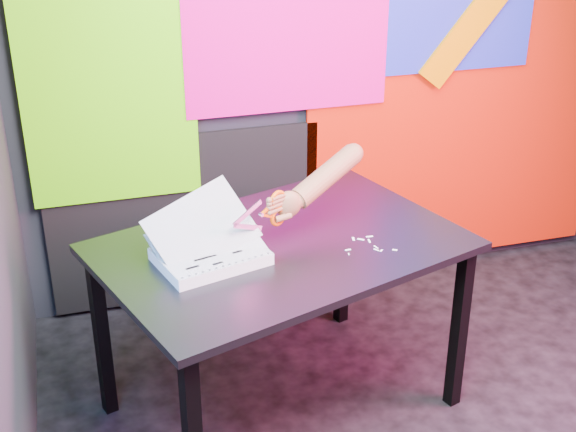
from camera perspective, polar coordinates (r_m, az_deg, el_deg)
name	(u,v)px	position (r m, az deg, el deg)	size (l,w,h in m)	color
room	(506,124)	(2.45, 15.27, 6.35)	(3.01, 3.01, 2.71)	black
backdrop	(350,103)	(3.85, 4.41, 8.04)	(2.88, 0.05, 2.08)	red
work_table	(281,263)	(2.99, -0.47, -3.34)	(1.51, 1.23, 0.75)	black
printout_stack	(210,255)	(2.84, -5.55, -2.76)	(0.45, 0.35, 0.28)	white
scissors	(274,210)	(2.90, -0.98, 0.45)	(0.22, 0.12, 0.14)	#A4A4B8
hand_forearm	(320,180)	(3.02, 2.30, 2.56)	(0.43, 0.25, 0.20)	brown
paper_clippings	(367,244)	(2.97, 5.62, -1.97)	(0.19, 0.15, 0.00)	white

